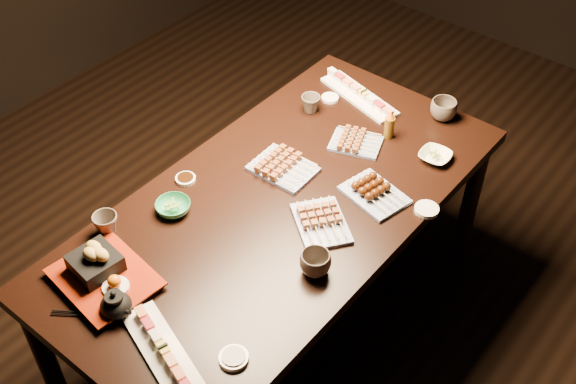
% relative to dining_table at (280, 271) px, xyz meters
% --- Properties ---
extents(ground, '(5.00, 5.00, 0.00)m').
position_rel_dining_table_xyz_m(ground, '(-0.22, 0.21, -0.38)').
color(ground, black).
rests_on(ground, ground).
extents(dining_table, '(1.12, 1.90, 0.75)m').
position_rel_dining_table_xyz_m(dining_table, '(0.00, 0.00, 0.00)').
color(dining_table, black).
rests_on(dining_table, ground).
extents(sushi_platter_near, '(0.41, 0.23, 0.05)m').
position_rel_dining_table_xyz_m(sushi_platter_near, '(0.15, -0.71, 0.40)').
color(sushi_platter_near, white).
rests_on(sushi_platter_near, dining_table).
extents(sushi_platter_far, '(0.41, 0.20, 0.05)m').
position_rel_dining_table_xyz_m(sushi_platter_far, '(-0.15, 0.71, 0.40)').
color(sushi_platter_far, white).
rests_on(sushi_platter_far, dining_table).
extents(yakitori_plate_center, '(0.24, 0.18, 0.06)m').
position_rel_dining_table_xyz_m(yakitori_plate_center, '(-0.10, 0.15, 0.41)').
color(yakitori_plate_center, '#828EB6').
rests_on(yakitori_plate_center, dining_table).
extents(yakitori_plate_right, '(0.29, 0.27, 0.06)m').
position_rel_dining_table_xyz_m(yakitori_plate_right, '(0.18, 0.01, 0.40)').
color(yakitori_plate_right, '#828EB6').
rests_on(yakitori_plate_right, dining_table).
extents(yakitori_plate_left, '(0.23, 0.20, 0.05)m').
position_rel_dining_table_xyz_m(yakitori_plate_left, '(0.02, 0.45, 0.40)').
color(yakitori_plate_left, '#828EB6').
rests_on(yakitori_plate_left, dining_table).
extents(tsukune_plate, '(0.26, 0.21, 0.06)m').
position_rel_dining_table_xyz_m(tsukune_plate, '(0.25, 0.25, 0.40)').
color(tsukune_plate, '#828EB6').
rests_on(tsukune_plate, dining_table).
extents(edamame_bowl_green, '(0.14, 0.14, 0.04)m').
position_rel_dining_table_xyz_m(edamame_bowl_green, '(-0.27, -0.27, 0.39)').
color(edamame_bowl_green, '#2C8856').
rests_on(edamame_bowl_green, dining_table).
extents(edamame_bowl_cream, '(0.13, 0.13, 0.03)m').
position_rel_dining_table_xyz_m(edamame_bowl_cream, '(0.31, 0.57, 0.39)').
color(edamame_bowl_cream, '#F7F2CA').
rests_on(edamame_bowl_cream, dining_table).
extents(tempura_tray, '(0.36, 0.30, 0.12)m').
position_rel_dining_table_xyz_m(tempura_tray, '(-0.21, -0.64, 0.43)').
color(tempura_tray, black).
rests_on(tempura_tray, dining_table).
extents(teacup_near_left, '(0.11, 0.11, 0.08)m').
position_rel_dining_table_xyz_m(teacup_near_left, '(-0.37, -0.49, 0.42)').
color(teacup_near_left, '#50463D').
rests_on(teacup_near_left, dining_table).
extents(teacup_mid_right, '(0.13, 0.13, 0.08)m').
position_rel_dining_table_xyz_m(teacup_mid_right, '(0.30, -0.17, 0.42)').
color(teacup_mid_right, '#50463D').
rests_on(teacup_mid_right, dining_table).
extents(teacup_far_left, '(0.08, 0.08, 0.07)m').
position_rel_dining_table_xyz_m(teacup_far_left, '(-0.25, 0.51, 0.41)').
color(teacup_far_left, '#50463D').
rests_on(teacup_far_left, dining_table).
extents(teacup_far_right, '(0.13, 0.13, 0.09)m').
position_rel_dining_table_xyz_m(teacup_far_right, '(0.20, 0.81, 0.42)').
color(teacup_far_right, '#50463D').
rests_on(teacup_far_right, dining_table).
extents(teapot, '(0.12, 0.12, 0.10)m').
position_rel_dining_table_xyz_m(teapot, '(-0.08, -0.70, 0.42)').
color(teapot, black).
rests_on(teapot, dining_table).
extents(condiment_bottle, '(0.05, 0.05, 0.12)m').
position_rel_dining_table_xyz_m(condiment_bottle, '(0.09, 0.57, 0.44)').
color(condiment_bottle, '#64400D').
rests_on(condiment_bottle, dining_table).
extents(sauce_dish_west, '(0.08, 0.08, 0.01)m').
position_rel_dining_table_xyz_m(sauce_dish_west, '(-0.35, -0.13, 0.38)').
color(sauce_dish_west, white).
rests_on(sauce_dish_west, dining_table).
extents(sauce_dish_east, '(0.11, 0.11, 0.02)m').
position_rel_dining_table_xyz_m(sauce_dish_east, '(0.43, 0.30, 0.38)').
color(sauce_dish_east, white).
rests_on(sauce_dish_east, dining_table).
extents(sauce_dish_se, '(0.12, 0.12, 0.02)m').
position_rel_dining_table_xyz_m(sauce_dish_se, '(0.32, -0.59, 0.38)').
color(sauce_dish_se, white).
rests_on(sauce_dish_se, dining_table).
extents(sauce_dish_nw, '(0.10, 0.10, 0.01)m').
position_rel_dining_table_xyz_m(sauce_dish_nw, '(-0.24, 0.62, 0.38)').
color(sauce_dish_nw, white).
rests_on(sauce_dish_nw, dining_table).
extents(chopsticks_near, '(0.19, 0.14, 0.01)m').
position_rel_dining_table_xyz_m(chopsticks_near, '(-0.15, -0.76, 0.38)').
color(chopsticks_near, black).
rests_on(chopsticks_near, dining_table).
extents(chopsticks_se, '(0.20, 0.05, 0.01)m').
position_rel_dining_table_xyz_m(chopsticks_se, '(0.24, -0.74, 0.38)').
color(chopsticks_se, black).
rests_on(chopsticks_se, dining_table).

